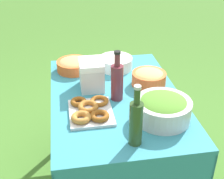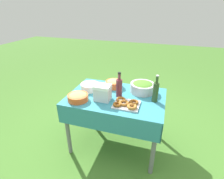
{
  "view_description": "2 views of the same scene",
  "coord_description": "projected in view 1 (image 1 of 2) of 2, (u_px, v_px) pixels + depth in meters",
  "views": [
    {
      "loc": [
        -1.62,
        0.3,
        1.76
      ],
      "look_at": [
        -0.01,
        0.03,
        0.81
      ],
      "focal_mm": 50.0,
      "sensor_mm": 36.0,
      "label": 1
    },
    {
      "loc": [
        -0.52,
        1.81,
        1.78
      ],
      "look_at": [
        0.04,
        0.05,
        0.87
      ],
      "focal_mm": 28.0,
      "sensor_mm": 36.0,
      "label": 2
    }
  ],
  "objects": [
    {
      "name": "donut_platter",
      "position": [
        90.0,
        110.0,
        1.75
      ],
      "size": [
        0.31,
        0.27,
        0.05
      ],
      "color": "silver",
      "rests_on": "picnic_table"
    },
    {
      "name": "bread_bowl",
      "position": [
        74.0,
        65.0,
        2.21
      ],
      "size": [
        0.24,
        0.24,
        0.09
      ],
      "color": "#E05B28",
      "rests_on": "picnic_table"
    },
    {
      "name": "plate_stack",
      "position": [
        116.0,
        63.0,
        2.24
      ],
      "size": [
        0.24,
        0.24,
        0.08
      ],
      "color": "white",
      "rests_on": "picnic_table"
    },
    {
      "name": "picnic_table",
      "position": [
        116.0,
        111.0,
        1.99
      ],
      "size": [
        1.17,
        0.79,
        0.76
      ],
      "color": "teal",
      "rests_on": "ground_plane"
    },
    {
      "name": "wine_bottle",
      "position": [
        118.0,
        81.0,
        1.84
      ],
      "size": [
        0.07,
        0.07,
        0.31
      ],
      "color": "maroon",
      "rests_on": "picnic_table"
    },
    {
      "name": "pasta_bowl",
      "position": [
        149.0,
        77.0,
        2.02
      ],
      "size": [
        0.22,
        0.22,
        0.11
      ],
      "color": "#E05B28",
      "rests_on": "picnic_table"
    },
    {
      "name": "olive_oil_bottle",
      "position": [
        136.0,
        122.0,
        1.48
      ],
      "size": [
        0.07,
        0.07,
        0.32
      ],
      "color": "#2D4723",
      "rests_on": "picnic_table"
    },
    {
      "name": "salad_bowl",
      "position": [
        163.0,
        108.0,
        1.68
      ],
      "size": [
        0.31,
        0.31,
        0.14
      ],
      "color": "silver",
      "rests_on": "picnic_table"
    },
    {
      "name": "cooler_box",
      "position": [
        91.0,
        75.0,
        1.97
      ],
      "size": [
        0.18,
        0.15,
        0.19
      ],
      "color": "silver",
      "rests_on": "picnic_table"
    }
  ]
}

